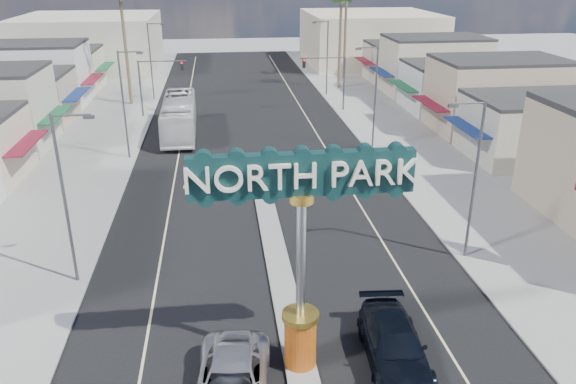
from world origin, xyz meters
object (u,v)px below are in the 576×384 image
object	(u,v)px
palm_left_far	(121,1)
car_parked_right	(371,162)
city_bus	(179,116)
streetlight_r_far	(326,54)
streetlight_l_near	(67,192)
streetlight_r_near	(473,174)
gateway_sign	(301,239)
traffic_signal_right	(328,73)
palm_right_mid	(341,4)
streetlight_r_mid	(374,93)
suv_right	(394,345)
traffic_signal_left	(157,77)
streetlight_l_mid	(125,100)
streetlight_l_far	(152,58)

from	to	relation	value
palm_left_far	car_parked_right	bearing A→B (deg)	-49.26
city_bus	streetlight_r_far	bearing A→B (deg)	40.25
streetlight_l_near	streetlight_r_near	world-z (taller)	same
streetlight_r_far	gateway_sign	bearing A→B (deg)	-101.78
streetlight_r_near	streetlight_r_far	world-z (taller)	same
traffic_signal_right	streetlight_r_far	world-z (taller)	streetlight_r_far
gateway_sign	palm_right_mid	distance (m)	55.76
gateway_sign	streetlight_r_near	distance (m)	13.19
streetlight_r_far	city_bus	xyz separation A→B (m)	(-17.12, -15.04, -3.30)
streetlight_r_mid	suv_right	world-z (taller)	streetlight_r_mid
streetlight_r_near	city_bus	world-z (taller)	streetlight_r_near
palm_left_far	palm_right_mid	distance (m)	26.70
traffic_signal_right	suv_right	bearing A→B (deg)	-97.13
streetlight_r_mid	palm_right_mid	xyz separation A→B (m)	(2.57, 26.00, 5.54)
streetlight_r_mid	palm_left_far	xyz separation A→B (m)	(-23.43, 20.00, 6.43)
traffic_signal_left	streetlight_r_far	bearing A→B (deg)	22.20
traffic_signal_left	streetlight_l_mid	distance (m)	14.07
streetlight_l_near	suv_right	size ratio (longest dim) A/B	1.53
traffic_signal_right	streetlight_r_far	xyz separation A→B (m)	(1.25, 8.01, 0.79)
streetlight_r_mid	streetlight_r_far	distance (m)	22.00
streetlight_l_far	streetlight_r_near	distance (m)	46.90
gateway_sign	palm_right_mid	world-z (taller)	palm_right_mid
streetlight_r_far	palm_left_far	world-z (taller)	palm_left_far
suv_right	city_bus	xyz separation A→B (m)	(-10.59, 35.16, 0.92)
car_parked_right	city_bus	size ratio (longest dim) A/B	0.35
streetlight_l_far	car_parked_right	distance (m)	33.99
gateway_sign	streetlight_r_mid	size ratio (longest dim) A/B	1.02
streetlight_r_mid	palm_left_far	size ratio (longest dim) A/B	0.69
streetlight_l_mid	streetlight_r_far	distance (m)	30.32
streetlight_l_mid	city_bus	distance (m)	8.56
streetlight_l_near	city_bus	world-z (taller)	streetlight_l_near
streetlight_l_far	palm_right_mid	xyz separation A→B (m)	(23.43, 4.00, 5.54)
streetlight_l_far	city_bus	size ratio (longest dim) A/B	0.71
gateway_sign	traffic_signal_right	bearing A→B (deg)	77.67
traffic_signal_right	streetlight_r_near	xyz separation A→B (m)	(1.25, -33.99, 0.79)
traffic_signal_left	suv_right	xyz separation A→B (m)	(13.09, -42.20, -3.42)
traffic_signal_right	streetlight_l_far	size ratio (longest dim) A/B	0.67
gateway_sign	streetlight_l_near	size ratio (longest dim) A/B	1.02
traffic_signal_right	streetlight_l_mid	distance (m)	24.11
traffic_signal_left	suv_right	distance (m)	44.31
streetlight_r_near	suv_right	size ratio (longest dim) A/B	1.53
traffic_signal_right	streetlight_r_near	world-z (taller)	streetlight_r_near
car_parked_right	streetlight_r_near	bearing A→B (deg)	-80.36
traffic_signal_right	streetlight_r_far	bearing A→B (deg)	81.14
streetlight_r_mid	streetlight_r_far	bearing A→B (deg)	90.00
gateway_sign	car_parked_right	size ratio (longest dim) A/B	2.07
suv_right	streetlight_r_far	bearing A→B (deg)	86.58
streetlight_l_near	streetlight_r_mid	size ratio (longest dim) A/B	1.00
traffic_signal_left	streetlight_r_near	size ratio (longest dim) A/B	0.67
streetlight_l_mid	streetlight_r_far	xyz separation A→B (m)	(20.87, 22.00, 0.00)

